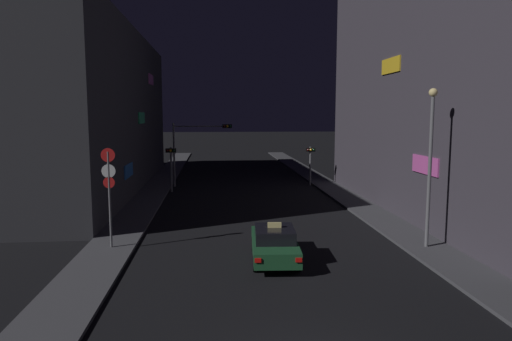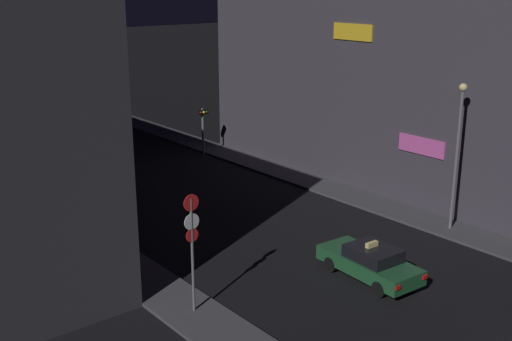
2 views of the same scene
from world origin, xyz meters
The scene contains 9 objects.
sidewalk_left centered at (-7.11, 29.85, 0.06)m, with size 2.23×63.69×0.13m, color #424247.
sidewalk_right centered at (7.11, 29.85, 0.06)m, with size 2.23×63.69×0.13m, color #424247.
building_facade_right centered at (11.89, 17.73, 9.70)m, with size 7.43×25.22×19.40m.
taxi centered at (0.05, 8.89, 0.74)m, with size 2.07×4.55×1.62m.
traffic_light_overhead centered at (-3.84, 29.26, 3.87)m, with size 4.93×0.42×5.29m.
traffic_light_left_kerb centered at (-5.74, 26.46, 2.52)m, with size 0.80×0.42×3.50m.
traffic_light_right_kerb centered at (5.74, 28.87, 2.39)m, with size 0.80×0.42×3.30m.
sign_pole_left centered at (-7.01, 11.04, 2.85)m, with size 0.61×0.10×4.44m.
street_lamp_near_block centered at (7.07, 9.88, 4.29)m, with size 0.38×0.38×7.02m.
Camera 2 is at (-18.22, -6.23, 11.53)m, focal length 44.31 mm.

